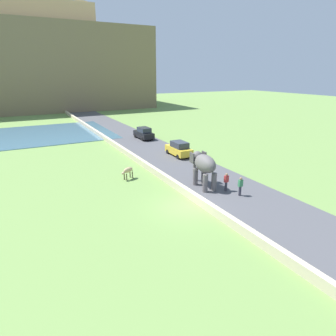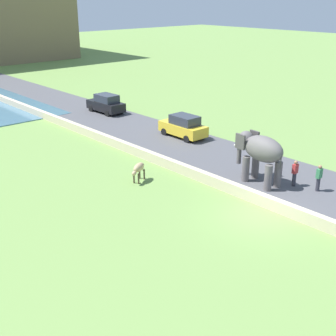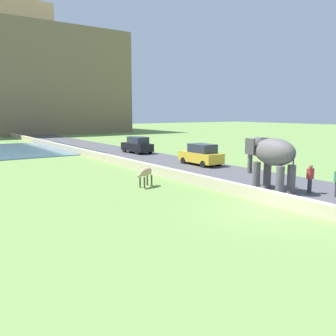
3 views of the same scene
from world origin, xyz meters
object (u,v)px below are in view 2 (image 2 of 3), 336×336
at_px(person_beside_elephant, 295,173).
at_px(car_yellow, 183,126).
at_px(elephant, 260,151).
at_px(person_trailing, 319,178).
at_px(car_black, 106,104).
at_px(cow_tan, 139,169).

relative_size(person_beside_elephant, car_yellow, 0.41).
relative_size(elephant, person_trailing, 2.16).
height_order(person_trailing, car_yellow, car_yellow).
bearing_deg(person_beside_elephant, car_yellow, 80.18).
distance_m(person_trailing, car_black, 23.28).
bearing_deg(person_trailing, cow_tan, 129.52).
height_order(person_beside_elephant, car_yellow, car_yellow).
xyz_separation_m(car_black, cow_tan, (-8.22, -15.20, -0.06)).
bearing_deg(car_yellow, elephant, -107.94).
distance_m(elephant, car_black, 20.47).
distance_m(person_trailing, cow_tan, 10.41).
bearing_deg(elephant, cow_tan, 135.52).
distance_m(person_beside_elephant, car_yellow, 11.54).
bearing_deg(cow_tan, car_yellow, 29.59).
relative_size(elephant, car_black, 0.87).
bearing_deg(car_yellow, person_trailing, -97.16).
xyz_separation_m(person_beside_elephant, cow_tan, (-6.25, 6.70, -0.04)).
bearing_deg(cow_tan, person_trailing, -50.48).
relative_size(person_trailing, cow_tan, 1.17).
distance_m(car_yellow, cow_tan, 9.45).
relative_size(car_yellow, cow_tan, 2.88).
xyz_separation_m(person_beside_elephant, car_yellow, (1.97, 11.37, 0.03)).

